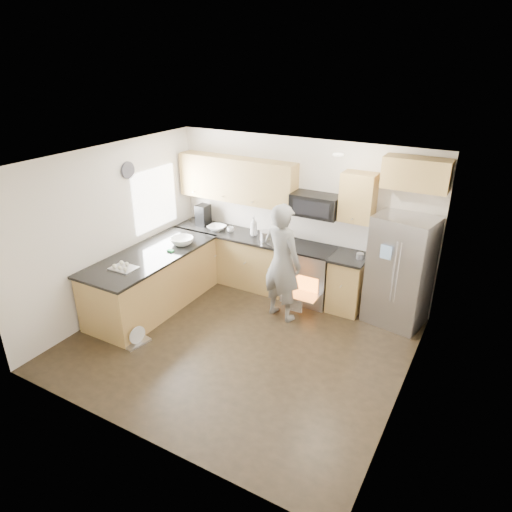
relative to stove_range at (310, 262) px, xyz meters
The scene contains 8 objects.
ground 1.86m from the stove_range, 101.69° to the right, with size 4.50×4.50×0.00m, color black.
room_shell 1.99m from the stove_range, 103.00° to the right, with size 4.54×4.04×2.62m.
back_cabinet_run 0.98m from the stove_range, behind, with size 4.45×0.64×2.50m.
peninsula 2.55m from the stove_range, 145.54° to the right, with size 0.96×2.36×1.04m.
stove_range is the anchor object (origin of this frame).
refrigerator 1.43m from the stove_range, ahead, with size 0.93×0.78×1.70m.
person 0.77m from the stove_range, 102.81° to the right, with size 0.67×0.44×1.85m, color gray.
dish_rack 3.01m from the stove_range, 126.20° to the right, with size 0.52×0.45×0.29m.
Camera 1 is at (2.89, -4.61, 3.80)m, focal length 32.00 mm.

